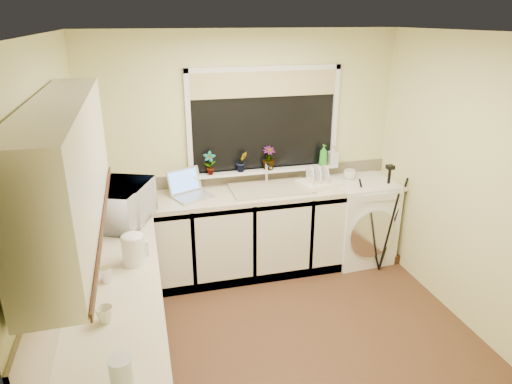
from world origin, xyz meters
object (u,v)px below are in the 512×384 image
object	(u,v)px
dish_rack	(319,184)
microwave	(122,204)
laptop	(189,189)
kettle	(133,250)
tripod	(384,220)
soap_bottle_clear	(333,155)
steel_jar	(106,275)
glass_jug	(122,373)
plant_b	(242,162)
plant_a	(210,163)
plant_c	(269,158)
soap_bottle_green	(323,155)
washing_machine	(359,219)
cup_left	(105,315)
cup_back	(350,175)

from	to	relation	value
dish_rack	microwave	bearing A→B (deg)	178.80
laptop	kettle	xyz separation A→B (m)	(-0.54, -1.22, 0.04)
kettle	tripod	distance (m)	2.65
dish_rack	soap_bottle_clear	world-z (taller)	soap_bottle_clear
steel_jar	glass_jug	bearing A→B (deg)	-83.33
tripod	plant_b	world-z (taller)	plant_b
microwave	plant_a	xyz separation A→B (m)	(0.86, 0.62, 0.10)
plant_c	soap_bottle_green	bearing A→B (deg)	-2.58
plant_b	washing_machine	bearing A→B (deg)	-9.84
washing_machine	steel_jar	world-z (taller)	steel_jar
laptop	cup_left	size ratio (longest dim) A/B	4.39
plant_c	steel_jar	bearing A→B (deg)	-134.71
plant_a	soap_bottle_green	world-z (taller)	plant_a
soap_bottle_green	plant_b	bearing A→B (deg)	178.85
glass_jug	cup_back	xyz separation A→B (m)	(2.34, 2.46, -0.03)
soap_bottle_green	steel_jar	bearing A→B (deg)	-144.29
tripod	microwave	xyz separation A→B (m)	(-2.57, -0.07, 0.48)
dish_rack	cup_back	bearing A→B (deg)	5.41
laptop	glass_jug	size ratio (longest dim) A/B	2.72
glass_jug	washing_machine	bearing A→B (deg)	43.99
laptop	cup_back	bearing A→B (deg)	-21.74
kettle	plant_a	world-z (taller)	plant_a
plant_a	plant_c	size ratio (longest dim) A/B	0.99
plant_c	dish_rack	bearing A→B (deg)	-28.91
plant_b	soap_bottle_green	distance (m)	0.89
tripod	steel_jar	bearing A→B (deg)	-178.12
plant_a	plant_b	distance (m)	0.34
plant_b	plant_c	xyz separation A→B (m)	(0.29, 0.01, 0.01)
steel_jar	soap_bottle_green	distance (m)	2.70
laptop	tripod	size ratio (longest dim) A/B	0.38
plant_c	cup_left	world-z (taller)	plant_c
washing_machine	cup_back	world-z (taller)	cup_back
dish_rack	plant_c	distance (m)	0.59
plant_a	plant_b	xyz separation A→B (m)	(0.34, 0.02, -0.01)
glass_jug	soap_bottle_green	xyz separation A→B (m)	(2.07, 2.56, 0.18)
steel_jar	plant_b	distance (m)	2.06
microwave	plant_a	size ratio (longest dim) A/B	2.51
tripod	cup_left	distance (m)	3.05
steel_jar	cup_left	bearing A→B (deg)	-88.62
steel_jar	soap_bottle_clear	distance (m)	2.80
plant_a	cup_left	distance (m)	2.24
kettle	microwave	xyz separation A→B (m)	(-0.08, 0.75, 0.06)
laptop	cup_left	world-z (taller)	laptop
microwave	plant_b	distance (m)	1.36
plant_c	plant_a	bearing A→B (deg)	-177.67
tripod	cup_left	xyz separation A→B (m)	(-2.65, -1.47, 0.36)
glass_jug	plant_b	xyz separation A→B (m)	(1.17, 2.58, 0.17)
glass_jug	plant_b	size ratio (longest dim) A/B	0.78
plant_a	plant_b	world-z (taller)	plant_a
plant_a	cup_back	distance (m)	1.52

